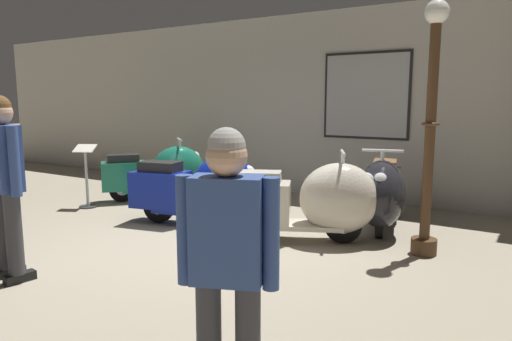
# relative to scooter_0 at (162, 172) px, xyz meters

# --- Properties ---
(ground_plane) EXTENTS (60.00, 60.00, 0.00)m
(ground_plane) POSITION_rel_scooter_0_xyz_m (2.02, -1.72, -0.48)
(ground_plane) COLOR gray
(showroom_back_wall) EXTENTS (18.00, 0.63, 3.22)m
(showroom_back_wall) POSITION_rel_scooter_0_xyz_m (2.15, 1.81, 1.13)
(showroom_back_wall) COLOR #ADA89E
(showroom_back_wall) RESTS_ON ground
(scooter_0) EXTENTS (1.49, 1.62, 1.05)m
(scooter_0) POSITION_rel_scooter_0_xyz_m (0.00, 0.00, 0.00)
(scooter_0) COLOR black
(scooter_0) RESTS_ON ground
(scooter_1) EXTENTS (1.91, 0.90, 1.13)m
(scooter_1) POSITION_rel_scooter_0_xyz_m (1.74, -1.02, 0.03)
(scooter_1) COLOR black
(scooter_1) RESTS_ON ground
(scooter_2) EXTENTS (1.86, 1.24, 1.11)m
(scooter_2) POSITION_rel_scooter_0_xyz_m (3.26, -0.86, 0.03)
(scooter_2) COLOR black
(scooter_2) RESTS_ON ground
(scooter_3) EXTENTS (0.94, 1.89, 1.11)m
(scooter_3) POSITION_rel_scooter_0_xyz_m (3.80, 0.07, 0.03)
(scooter_3) COLOR black
(scooter_3) RESTS_ON ground
(lamppost) EXTENTS (0.28, 0.28, 2.73)m
(lamppost) POSITION_rel_scooter_0_xyz_m (4.50, -0.64, 0.91)
(lamppost) COLOR #472D19
(lamppost) RESTS_ON ground
(visitor_0) EXTENTS (0.59, 0.32, 1.75)m
(visitor_0) POSITION_rel_scooter_0_xyz_m (1.32, -3.48, 0.53)
(visitor_0) COLOR black
(visitor_0) RESTS_ON ground
(visitor_1) EXTENTS (0.50, 0.34, 1.57)m
(visitor_1) POSITION_rel_scooter_0_xyz_m (4.22, -4.01, 0.43)
(visitor_1) COLOR black
(visitor_1) RESTS_ON ground
(info_stanchion) EXTENTS (0.39, 0.34, 1.01)m
(info_stanchion) POSITION_rel_scooter_0_xyz_m (-0.59, -1.09, -0.06)
(info_stanchion) COLOR #333338
(info_stanchion) RESTS_ON ground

